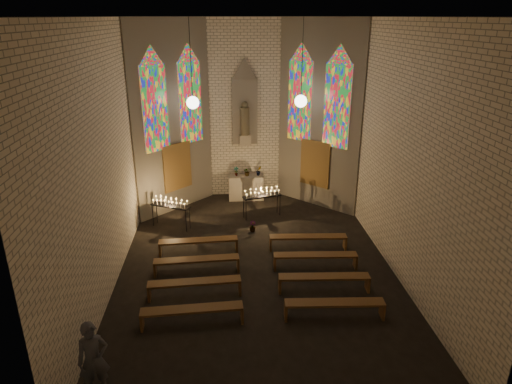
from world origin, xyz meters
TOP-DOWN VIEW (x-y plane):
  - floor at (0.00, 0.00)m, footprint 12.00×12.00m
  - room at (-0.00, 3.37)m, footprint 8.22×12.43m
  - altar at (0.00, 5.45)m, footprint 1.40×0.60m
  - flower_vase_left at (-0.39, 5.45)m, footprint 0.23×0.19m
  - flower_vase_center at (0.06, 5.43)m, footprint 0.38×0.35m
  - flower_vase_right at (0.52, 5.44)m, footprint 0.26×0.23m
  - aisle_flower_pot at (0.06, 2.36)m, footprint 0.23×0.23m
  - votive_stand_left at (-2.78, 2.92)m, footprint 1.43×0.91m
  - votive_stand_right at (0.49, 3.60)m, footprint 1.47×0.72m
  - pew_left_0 at (-1.74, 0.94)m, footprint 2.47×0.47m
  - pew_right_0 at (1.74, 0.94)m, footprint 2.47×0.47m
  - pew_left_1 at (-1.74, -0.26)m, footprint 2.47×0.47m
  - pew_right_1 at (1.74, -0.26)m, footprint 2.47×0.47m
  - pew_left_2 at (-1.74, -1.46)m, footprint 2.47×0.47m
  - pew_right_2 at (1.74, -1.46)m, footprint 2.47×0.47m
  - pew_left_3 at (-1.74, -2.66)m, footprint 2.47×0.47m
  - pew_right_3 at (1.74, -2.66)m, footprint 2.47×0.47m
  - visitor at (-3.50, -4.68)m, footprint 0.69×0.56m

SIDE VIEW (x-z plane):
  - floor at x=0.00m, z-range 0.00..0.00m
  - aisle_flower_pot at x=0.06m, z-range 0.00..0.38m
  - pew_left_0 at x=-1.74m, z-range 0.15..0.62m
  - pew_right_0 at x=1.74m, z-range 0.15..0.62m
  - pew_left_1 at x=-1.74m, z-range 0.15..0.62m
  - pew_right_1 at x=1.74m, z-range 0.15..0.62m
  - pew_left_2 at x=-1.74m, z-range 0.15..0.62m
  - pew_right_2 at x=1.74m, z-range 0.15..0.62m
  - pew_left_3 at x=-1.74m, z-range 0.15..0.62m
  - pew_right_3 at x=1.74m, z-range 0.15..0.62m
  - altar at x=0.00m, z-range 0.00..1.00m
  - visitor at x=-3.50m, z-range 0.00..1.64m
  - votive_stand_left at x=-2.78m, z-range 0.37..1.42m
  - votive_stand_right at x=0.49m, z-range 0.38..1.43m
  - flower_vase_center at x=0.06m, z-range 1.00..1.35m
  - flower_vase_left at x=-0.39m, z-range 1.00..1.38m
  - flower_vase_right at x=0.52m, z-range 1.00..1.39m
  - room at x=0.00m, z-range 0.21..7.22m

